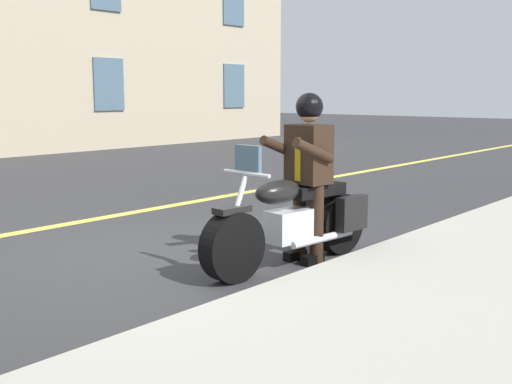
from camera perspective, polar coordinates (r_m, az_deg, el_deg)
name	(u,v)px	position (r m, az deg, el deg)	size (l,w,h in m)	color
ground_plane	(141,254)	(7.02, -10.32, -5.55)	(80.00, 80.00, 0.00)	#333335
lane_center_stripe	(42,229)	(8.64, -18.72, -3.14)	(60.00, 0.16, 0.01)	#E5DB4C
motorcycle_main	(295,221)	(6.42, 3.51, -2.65)	(2.22, 0.72, 1.26)	black
rider_main	(308,162)	(6.47, 4.67, 2.67)	(0.66, 0.59, 1.74)	black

